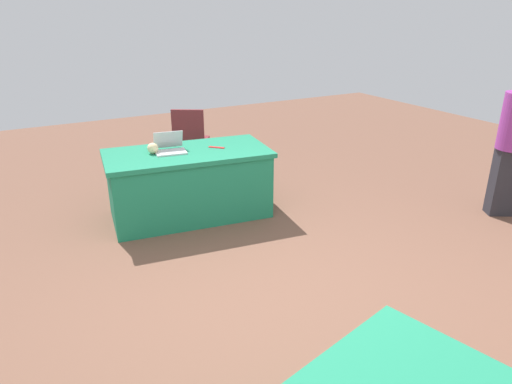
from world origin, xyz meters
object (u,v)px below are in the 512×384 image
scissors_red (217,147)px  table_foreground (189,183)px  laptop_silver (170,148)px  yarn_ball (153,148)px  chair_tucked_right (190,138)px

scissors_red → table_foreground: bearing=-140.1°
laptop_silver → yarn_ball: (0.18, -0.02, 0.02)m
table_foreground → laptop_silver: (0.16, -0.07, 0.41)m
table_foreground → chair_tucked_right: bearing=-112.4°
table_foreground → yarn_ball: yarn_ball is taller
yarn_ball → scissors_red: (-0.68, 0.13, -0.05)m
chair_tucked_right → yarn_ball: (0.82, 1.06, 0.25)m
yarn_ball → chair_tucked_right: bearing=-127.7°
table_foreground → laptop_silver: 0.45m
laptop_silver → scissors_red: bearing=177.8°
laptop_silver → scissors_red: (-0.50, 0.10, -0.04)m
laptop_silver → yarn_ball: size_ratio=3.11×
table_foreground → yarn_ball: (0.35, -0.09, 0.43)m
chair_tucked_right → laptop_silver: bearing=-89.7°
yarn_ball → table_foreground: bearing=164.9°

